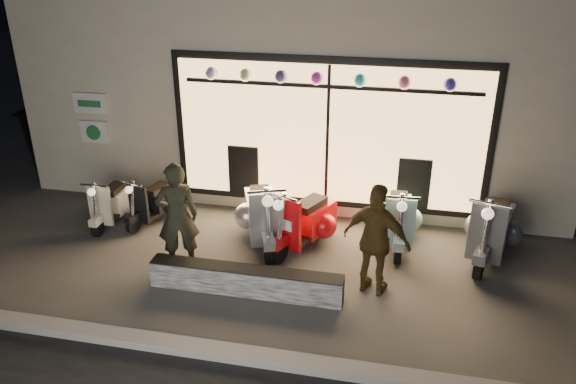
% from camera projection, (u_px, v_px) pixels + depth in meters
% --- Properties ---
extents(ground, '(40.00, 40.00, 0.00)m').
position_uv_depth(ground, '(255.00, 268.00, 8.59)').
color(ground, '#383533').
rests_on(ground, ground).
extents(kerb, '(40.00, 0.25, 0.12)m').
position_uv_depth(kerb, '(212.00, 351.00, 6.78)').
color(kerb, slate).
rests_on(kerb, ground).
extents(shop_building, '(10.20, 6.23, 4.20)m').
position_uv_depth(shop_building, '(312.00, 65.00, 12.16)').
color(shop_building, beige).
rests_on(shop_building, ground).
extents(graffiti_barrier, '(2.77, 0.28, 0.40)m').
position_uv_depth(graffiti_barrier, '(246.00, 280.00, 7.92)').
color(graffiti_barrier, black).
rests_on(graffiti_barrier, ground).
extents(scooter_silver, '(0.89, 1.59, 1.15)m').
position_uv_depth(scooter_silver, '(262.00, 213.00, 9.28)').
color(scooter_silver, black).
rests_on(scooter_silver, ground).
extents(scooter_red, '(0.89, 1.46, 1.07)m').
position_uv_depth(scooter_red, '(308.00, 219.00, 9.13)').
color(scooter_red, black).
rests_on(scooter_red, ground).
extents(scooter_black, '(0.63, 1.22, 0.87)m').
position_uv_depth(scooter_black, '(157.00, 200.00, 9.97)').
color(scooter_black, black).
rests_on(scooter_black, ground).
extents(scooter_cream, '(0.40, 1.23, 0.89)m').
position_uv_depth(scooter_cream, '(114.00, 201.00, 9.93)').
color(scooter_cream, black).
rests_on(scooter_cream, ground).
extents(scooter_blue, '(0.51, 1.48, 1.06)m').
position_uv_depth(scooter_blue, '(398.00, 216.00, 9.24)').
color(scooter_blue, black).
rests_on(scooter_blue, ground).
extents(scooter_grey, '(0.83, 1.62, 1.16)m').
position_uv_depth(scooter_grey, '(493.00, 227.00, 8.81)').
color(scooter_grey, black).
rests_on(scooter_grey, ground).
extents(man, '(0.73, 0.63, 1.70)m').
position_uv_depth(man, '(177.00, 217.00, 8.29)').
color(man, black).
rests_on(man, ground).
extents(woman, '(1.05, 0.69, 1.65)m').
position_uv_depth(woman, '(376.00, 240.00, 7.70)').
color(woman, '#533D1A').
rests_on(woman, ground).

